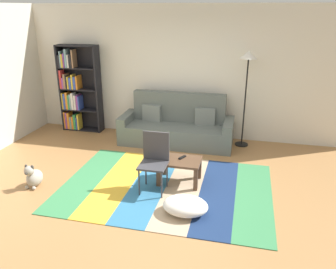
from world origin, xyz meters
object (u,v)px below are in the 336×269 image
Objects in this scene: couch at (177,127)px; tv_remote at (182,157)px; pouf at (185,206)px; folding_chair at (155,157)px; standing_lamp at (248,68)px; coffee_table at (180,164)px; bookshelf at (76,90)px; dog at (34,177)px.

tv_remote is (0.42, -1.58, 0.07)m from couch.
couch is 15.07× the size of tv_remote.
couch is 1.63m from tv_remote.
pouf is at bearing -75.51° from couch.
standing_lamp is at bearing 93.34° from folding_chair.
pouf is at bearing -10.19° from folding_chair.
coffee_table is at bearing 106.71° from pouf.
folding_chair is (-0.32, -0.28, 0.22)m from coffee_table.
couch is 3.67× the size of pouf.
coffee_table is 0.73× the size of folding_chair.
tv_remote reaches higher than pouf.
tv_remote is 0.52m from folding_chair.
bookshelf is at bearing 173.72° from tv_remote.
tv_remote reaches higher than dog.
dog is at bearing 175.32° from pouf.
coffee_table is at bearing -116.73° from standing_lamp.
folding_chair is (-0.58, 0.56, 0.41)m from pouf.
pouf is 0.90m from folding_chair.
bookshelf is at bearing 102.16° from dog.
pouf is 0.99m from tv_remote.
couch reaches higher than tv_remote.
coffee_table is at bearing -76.66° from couch.
bookshelf is at bearing 144.72° from coffee_table.
folding_chair is at bearing -87.98° from couch.
dog is (0.55, -2.58, -0.75)m from bookshelf.
bookshelf reaches higher than coffee_table.
standing_lamp reaches higher than dog.
bookshelf is 2.09× the size of folding_chair.
tv_remote is (-0.22, 0.92, 0.28)m from pouf.
coffee_table is at bearing -35.28° from bookshelf.
coffee_table is (0.39, -1.65, -0.02)m from couch.
bookshelf is 1.01× the size of standing_lamp.
standing_lamp is at bearing 75.99° from pouf.
tv_remote is at bearing -116.99° from standing_lamp.
coffee_table is 0.12m from tv_remote.
coffee_table is 1.07× the size of pouf.
couch reaches higher than folding_chair.
tv_remote is (2.76, -1.86, -0.50)m from bookshelf.
standing_lamp is 2.28m from tv_remote.
couch is 2.51× the size of folding_chair.
pouf is 4.10× the size of tv_remote.
coffee_table is 4.40× the size of tv_remote.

